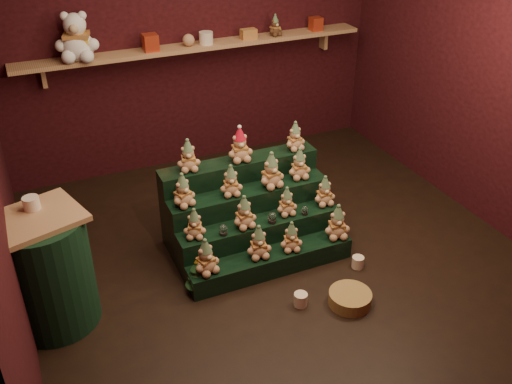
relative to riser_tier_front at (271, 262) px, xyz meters
name	(u,v)px	position (x,y,z in m)	size (l,w,h in m)	color
ground	(276,253)	(0.15, 0.20, -0.09)	(4.00, 4.00, 0.00)	black
back_wall	(191,32)	(0.15, 2.25, 1.31)	(4.00, 0.10, 2.80)	black
front_wall	(478,254)	(0.15, -1.85, 1.31)	(4.00, 0.10, 2.80)	black
right_wall	(493,64)	(2.20, 0.20, 1.31)	(0.10, 4.00, 2.80)	black
back_shelf	(198,47)	(0.15, 2.07, 1.20)	(3.60, 0.26, 0.24)	tan
riser_tier_front	(271,262)	(0.00, 0.00, 0.00)	(1.40, 0.22, 0.18)	black
riser_tier_midfront	(260,239)	(0.00, 0.22, 0.09)	(1.40, 0.22, 0.36)	black
riser_tier_midback	(249,217)	(0.00, 0.44, 0.18)	(1.40, 0.22, 0.54)	black
riser_tier_back	(240,196)	(0.00, 0.66, 0.27)	(1.40, 0.22, 0.72)	black
teddy_0	(206,256)	(-0.56, -0.01, 0.24)	(0.21, 0.19, 0.29)	tan
teddy_1	(259,242)	(-0.11, 0.01, 0.23)	(0.20, 0.18, 0.28)	tan
teddy_2	(291,236)	(0.17, -0.02, 0.22)	(0.18, 0.16, 0.25)	tan
teddy_3	(337,222)	(0.60, -0.01, 0.24)	(0.21, 0.19, 0.30)	tan
teddy_4	(195,224)	(-0.56, 0.22, 0.39)	(0.18, 0.16, 0.25)	tan
teddy_5	(244,212)	(-0.15, 0.20, 0.41)	(0.20, 0.18, 0.28)	tan
teddy_6	(287,201)	(0.25, 0.23, 0.39)	(0.18, 0.16, 0.25)	tan
teddy_7	(325,191)	(0.61, 0.24, 0.40)	(0.19, 0.17, 0.26)	tan
teddy_8	(183,190)	(-0.58, 0.43, 0.59)	(0.20, 0.18, 0.28)	tan
teddy_9	(231,181)	(-0.17, 0.43, 0.58)	(0.19, 0.17, 0.26)	tan
teddy_10	(271,170)	(0.19, 0.42, 0.60)	(0.22, 0.20, 0.31)	tan
teddy_11	(299,164)	(0.48, 0.46, 0.59)	(0.20, 0.18, 0.27)	tan
teddy_12	(188,155)	(-0.44, 0.66, 0.76)	(0.19, 0.17, 0.27)	tan
teddy_13	(240,145)	(0.00, 0.64, 0.78)	(0.21, 0.19, 0.30)	tan
teddy_14	(295,136)	(0.53, 0.65, 0.76)	(0.18, 0.16, 0.25)	tan
snow_globe_a	(223,230)	(-0.34, 0.16, 0.32)	(0.07, 0.07, 0.09)	black
snow_globe_b	(272,217)	(0.08, 0.16, 0.32)	(0.07, 0.07, 0.10)	black
snow_globe_c	(305,210)	(0.38, 0.16, 0.31)	(0.06, 0.06, 0.08)	black
side_table	(47,271)	(-1.68, 0.14, 0.36)	(0.71, 0.64, 0.90)	tan
table_ornament	(31,203)	(-1.68, 0.24, 0.86)	(0.11, 0.11, 0.09)	beige
mini_christmas_tree	(197,277)	(-0.64, -0.01, 0.06)	(0.19, 0.19, 0.32)	#402017
mug_left	(301,299)	(0.03, -0.46, -0.04)	(0.10, 0.10, 0.10)	beige
mug_right	(358,262)	(0.68, -0.25, -0.04)	(0.10, 0.10, 0.10)	beige
wicker_basket	(350,298)	(0.38, -0.60, -0.04)	(0.33, 0.33, 0.10)	#A38241
white_bear	(75,30)	(-1.01, 2.04, 1.51)	(0.39, 0.36, 0.55)	white
brown_bear	(275,25)	(0.99, 2.04, 1.34)	(0.15, 0.14, 0.21)	#4C2F19
gift_tin_red_a	(150,43)	(-0.33, 2.05, 1.31)	(0.14, 0.14, 0.16)	#AE341A
gift_tin_cream	(206,38)	(0.23, 2.05, 1.29)	(0.14, 0.14, 0.12)	beige
gift_tin_red_b	(316,24)	(1.48, 2.05, 1.30)	(0.12, 0.12, 0.14)	#AE341A
shelf_plush_ball	(188,40)	(0.05, 2.05, 1.29)	(0.12, 0.12, 0.12)	tan
scarf_gift_box	(249,34)	(0.69, 2.05, 1.28)	(0.16, 0.10, 0.10)	#E35820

